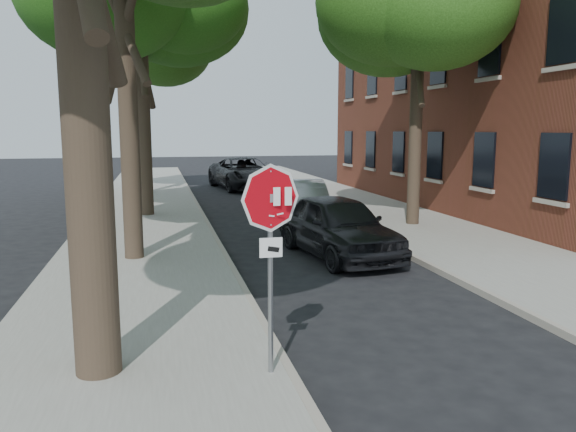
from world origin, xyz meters
name	(u,v)px	position (x,y,z in m)	size (l,w,h in m)	color
ground	(324,375)	(0.00, 0.00, 0.00)	(120.00, 120.00, 0.00)	black
sidewalk_left	(143,225)	(-2.50, 12.00, 0.06)	(4.00, 55.00, 0.12)	gray
sidewalk_right	(388,216)	(6.00, 12.00, 0.06)	(4.00, 55.00, 0.12)	gray
curb_left	(207,223)	(-0.45, 12.00, 0.07)	(0.12, 55.00, 0.13)	#9E9384
curb_right	(333,218)	(3.95, 12.00, 0.07)	(0.12, 55.00, 0.13)	#9E9384
apartment_building	(558,16)	(14.00, 14.00, 7.65)	(12.20, 20.20, 15.30)	brown
stop_sign	(271,229)	(-0.70, -0.03, 1.95)	(0.76, 0.34, 2.61)	gray
tree_far	(136,40)	(-2.72, 21.11, 7.21)	(5.29, 4.91, 9.33)	black
car_a	(338,226)	(2.31, 6.49, 0.77)	(1.82, 4.52, 1.54)	black
car_b	(301,203)	(2.60, 11.28, 0.73)	(1.55, 4.45, 1.47)	#A2A4AA
car_d	(244,173)	(2.51, 23.02, 0.83)	(2.75, 5.97, 1.66)	black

